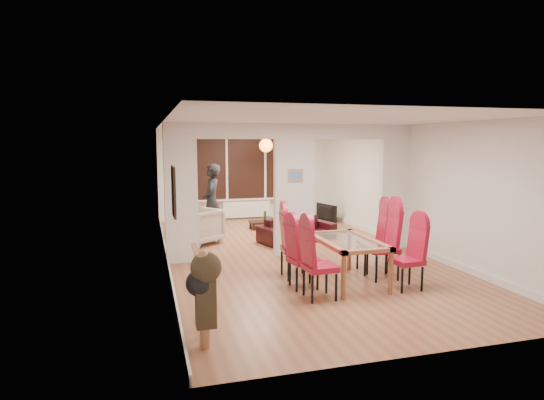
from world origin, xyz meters
name	(u,v)px	position (x,y,z in m)	size (l,w,h in m)	color
floor	(294,254)	(0.00, 0.00, 0.00)	(5.00, 9.00, 0.01)	#93583B
room_walls	(294,190)	(0.00, 0.00, 1.30)	(5.00, 9.00, 2.60)	silver
divider_wall	(294,190)	(0.00, 0.00, 1.30)	(5.00, 0.18, 2.60)	white
bay_window_blinds	(246,168)	(0.00, 4.44, 1.50)	(3.00, 0.08, 1.80)	black
radiator	(247,209)	(0.00, 4.40, 0.30)	(1.40, 0.08, 0.50)	white
pendant_light	(266,145)	(0.30, 3.30, 2.15)	(0.36, 0.36, 0.36)	orange
stair_newel	(199,285)	(-2.25, -3.20, 0.55)	(0.40, 1.20, 1.10)	#A26B4A
wall_poster	(174,192)	(-2.47, -2.40, 1.60)	(0.04, 0.52, 0.67)	gray
pillar_photo	(296,175)	(0.00, -0.10, 1.60)	(0.30, 0.03, 0.25)	#4C8CD8
dining_table	(347,261)	(0.24, -1.98, 0.36)	(0.85, 1.52, 0.71)	brown
dining_chair_la	(320,261)	(-0.45, -2.55, 0.55)	(0.44, 0.44, 1.09)	maroon
dining_chair_lb	(304,255)	(-0.51, -2.03, 0.52)	(0.42, 0.42, 1.04)	maroon
dining_chair_lc	(296,244)	(-0.45, -1.48, 0.56)	(0.45, 0.45, 1.13)	maroon
dining_chair_ra	(407,256)	(0.99, -2.51, 0.52)	(0.42, 0.42, 1.05)	maroon
dining_chair_rb	(382,243)	(0.90, -1.92, 0.59)	(0.47, 0.47, 1.19)	maroon
dining_chair_rc	(373,239)	(0.95, -1.48, 0.57)	(0.45, 0.45, 1.14)	maroon
sofa	(297,229)	(0.48, 1.19, 0.26)	(1.80, 0.70, 0.53)	black
armchair	(198,226)	(-1.73, 1.50, 0.39)	(0.86, 0.83, 0.78)	#BBAC9E
person	(212,201)	(-1.36, 1.99, 0.87)	(0.42, 0.64, 1.74)	black
television	(324,213)	(2.00, 3.33, 0.25)	(0.11, 0.86, 0.50)	black
coffee_table	(267,225)	(0.18, 2.78, 0.10)	(0.88, 0.44, 0.20)	black
bottle	(265,215)	(0.16, 2.87, 0.33)	(0.07, 0.07, 0.26)	#143F19
bowl	(268,220)	(0.19, 2.72, 0.23)	(0.21, 0.21, 0.05)	black
shoes	(300,255)	(0.02, -0.31, 0.05)	(0.26, 0.28, 0.11)	black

